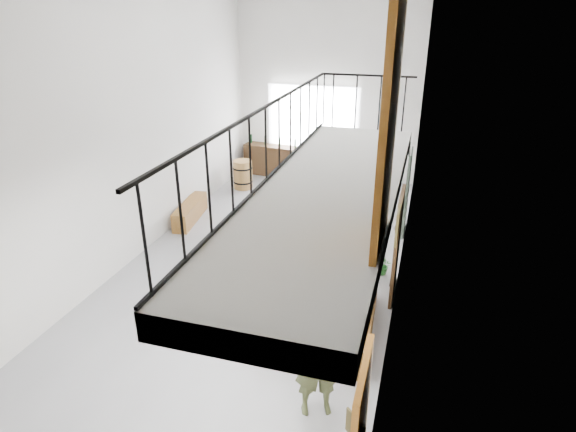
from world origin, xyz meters
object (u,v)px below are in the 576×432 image
(tasting_table, at_px, (327,290))
(host_standing, at_px, (318,361))
(oak_barrel, at_px, (243,174))
(serving_counter, at_px, (273,160))
(bench_inner, at_px, (285,310))
(bicycle_near, at_px, (326,171))
(side_bench, at_px, (190,212))

(tasting_table, xyz_separation_m, host_standing, (0.28, -1.84, 0.12))
(oak_barrel, height_order, serving_counter, serving_counter)
(bench_inner, relative_size, oak_barrel, 2.38)
(bench_inner, xyz_separation_m, oak_barrel, (-3.09, 5.96, 0.19))
(bench_inner, xyz_separation_m, serving_counter, (-2.63, 7.37, 0.25))
(bicycle_near, bearing_deg, tasting_table, -142.10)
(bench_inner, relative_size, bicycle_near, 1.23)
(oak_barrel, bearing_deg, bench_inner, -62.58)
(side_bench, bearing_deg, serving_counter, 77.41)
(side_bench, bearing_deg, bicycle_near, 53.02)
(tasting_table, distance_m, host_standing, 1.86)
(oak_barrel, distance_m, bicycle_near, 2.50)
(oak_barrel, relative_size, serving_counter, 0.46)
(side_bench, distance_m, bicycle_near, 4.50)
(serving_counter, bearing_deg, host_standing, -61.24)
(serving_counter, xyz_separation_m, bicycle_near, (1.82, -0.38, -0.05))
(oak_barrel, bearing_deg, serving_counter, 71.72)
(bench_inner, height_order, oak_barrel, oak_barrel)
(bench_inner, bearing_deg, side_bench, 141.68)
(serving_counter, relative_size, host_standing, 1.10)
(bench_inner, xyz_separation_m, side_bench, (-3.51, 3.40, 0.00))
(tasting_table, distance_m, serving_counter, 8.02)
(oak_barrel, bearing_deg, side_bench, -99.35)
(host_standing, height_order, bicycle_near, host_standing)
(host_standing, bearing_deg, bench_inner, 95.73)
(oak_barrel, relative_size, bicycle_near, 0.52)
(tasting_table, relative_size, bench_inner, 1.02)
(side_bench, relative_size, oak_barrel, 1.99)
(bench_inner, xyz_separation_m, host_standing, (0.98, -1.77, 0.59))
(serving_counter, relative_size, bicycle_near, 1.11)
(oak_barrel, relative_size, host_standing, 0.51)
(serving_counter, bearing_deg, oak_barrel, -101.04)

